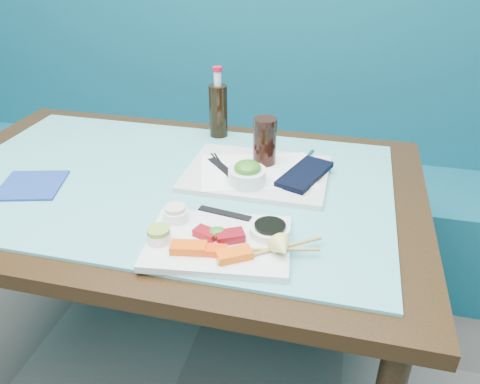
% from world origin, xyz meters
% --- Properties ---
extents(booth_bench, '(3.00, 0.56, 1.17)m').
position_xyz_m(booth_bench, '(0.00, 2.29, 0.37)').
color(booth_bench, '#0F5062').
rests_on(booth_bench, ground).
extents(dining_table, '(1.40, 0.90, 0.75)m').
position_xyz_m(dining_table, '(0.00, 1.45, 0.67)').
color(dining_table, black).
rests_on(dining_table, ground).
extents(glass_top, '(1.22, 0.76, 0.01)m').
position_xyz_m(glass_top, '(0.00, 1.45, 0.75)').
color(glass_top, '#57ADAE').
rests_on(glass_top, dining_table).
extents(sashimi_plate, '(0.34, 0.26, 0.02)m').
position_xyz_m(sashimi_plate, '(0.22, 1.19, 0.77)').
color(sashimi_plate, white).
rests_on(sashimi_plate, glass_top).
extents(salmon_left, '(0.08, 0.05, 0.02)m').
position_xyz_m(salmon_left, '(0.17, 1.14, 0.78)').
color(salmon_left, '#F84D09').
rests_on(salmon_left, sashimi_plate).
extents(salmon_mid, '(0.07, 0.04, 0.02)m').
position_xyz_m(salmon_mid, '(0.22, 1.14, 0.78)').
color(salmon_mid, '#FF3C0A').
rests_on(salmon_mid, sashimi_plate).
extents(salmon_right, '(0.08, 0.07, 0.02)m').
position_xyz_m(salmon_right, '(0.27, 1.14, 0.78)').
color(salmon_right, '#FF590A').
rests_on(salmon_right, sashimi_plate).
extents(tuna_left, '(0.06, 0.05, 0.02)m').
position_xyz_m(tuna_left, '(0.19, 1.20, 0.78)').
color(tuna_left, maroon).
rests_on(tuna_left, sashimi_plate).
extents(tuna_right, '(0.07, 0.06, 0.02)m').
position_xyz_m(tuna_right, '(0.25, 1.20, 0.78)').
color(tuna_right, maroon).
rests_on(tuna_right, sashimi_plate).
extents(seaweed_garnish, '(0.05, 0.05, 0.02)m').
position_xyz_m(seaweed_garnish, '(0.22, 1.20, 0.79)').
color(seaweed_garnish, '#237C1C').
rests_on(seaweed_garnish, sashimi_plate).
extents(ramekin_wasabi, '(0.06, 0.06, 0.02)m').
position_xyz_m(ramekin_wasabi, '(0.10, 1.16, 0.79)').
color(ramekin_wasabi, white).
rests_on(ramekin_wasabi, sashimi_plate).
extents(wasabi_fill, '(0.07, 0.07, 0.01)m').
position_xyz_m(wasabi_fill, '(0.10, 1.16, 0.80)').
color(wasabi_fill, '#7CA535').
rests_on(wasabi_fill, ramekin_wasabi).
extents(ramekin_ginger, '(0.08, 0.08, 0.02)m').
position_xyz_m(ramekin_ginger, '(0.10, 1.25, 0.79)').
color(ramekin_ginger, white).
rests_on(ramekin_ginger, sashimi_plate).
extents(ginger_fill, '(0.06, 0.06, 0.01)m').
position_xyz_m(ginger_fill, '(0.10, 1.25, 0.80)').
color(ginger_fill, beige).
rests_on(ginger_fill, ramekin_ginger).
extents(soy_dish, '(0.11, 0.11, 0.02)m').
position_xyz_m(soy_dish, '(0.33, 1.24, 0.78)').
color(soy_dish, white).
rests_on(soy_dish, sashimi_plate).
extents(soy_fill, '(0.08, 0.08, 0.01)m').
position_xyz_m(soy_fill, '(0.33, 1.24, 0.80)').
color(soy_fill, black).
rests_on(soy_fill, soy_dish).
extents(lemon_wedge, '(0.06, 0.06, 0.05)m').
position_xyz_m(lemon_wedge, '(0.37, 1.16, 0.80)').
color(lemon_wedge, '#EFE971').
rests_on(lemon_wedge, sashimi_plate).
extents(chopstick_sleeve, '(0.13, 0.04, 0.00)m').
position_xyz_m(chopstick_sleeve, '(0.21, 1.30, 0.78)').
color(chopstick_sleeve, black).
rests_on(chopstick_sleeve, sashimi_plate).
extents(wooden_chopstick_a, '(0.22, 0.06, 0.01)m').
position_xyz_m(wooden_chopstick_a, '(0.33, 1.18, 0.78)').
color(wooden_chopstick_a, '#A88E4F').
rests_on(wooden_chopstick_a, sashimi_plate).
extents(wooden_chopstick_b, '(0.20, 0.15, 0.01)m').
position_xyz_m(wooden_chopstick_b, '(0.34, 1.18, 0.78)').
color(wooden_chopstick_b, '#A38A4D').
rests_on(wooden_chopstick_b, sashimi_plate).
extents(serving_tray, '(0.39, 0.30, 0.01)m').
position_xyz_m(serving_tray, '(0.24, 1.54, 0.77)').
color(serving_tray, silver).
rests_on(serving_tray, glass_top).
extents(paper_placemat, '(0.36, 0.30, 0.00)m').
position_xyz_m(paper_placemat, '(0.24, 1.54, 0.77)').
color(paper_placemat, white).
rests_on(paper_placemat, serving_tray).
extents(seaweed_bowl, '(0.10, 0.10, 0.04)m').
position_xyz_m(seaweed_bowl, '(0.23, 1.46, 0.79)').
color(seaweed_bowl, white).
rests_on(seaweed_bowl, serving_tray).
extents(seaweed_salad, '(0.09, 0.09, 0.04)m').
position_xyz_m(seaweed_salad, '(0.23, 1.46, 0.82)').
color(seaweed_salad, '#32771B').
rests_on(seaweed_salad, seaweed_bowl).
extents(cola_glass, '(0.08, 0.08, 0.14)m').
position_xyz_m(cola_glass, '(0.25, 1.59, 0.84)').
color(cola_glass, black).
rests_on(cola_glass, serving_tray).
extents(navy_pouch, '(0.15, 0.21, 0.02)m').
position_xyz_m(navy_pouch, '(0.37, 1.54, 0.78)').
color(navy_pouch, black).
rests_on(navy_pouch, serving_tray).
extents(fork, '(0.03, 0.10, 0.01)m').
position_xyz_m(fork, '(0.37, 1.64, 0.78)').
color(fork, silver).
rests_on(fork, serving_tray).
extents(black_chopstick_a, '(0.12, 0.17, 0.01)m').
position_xyz_m(black_chopstick_a, '(0.14, 1.53, 0.78)').
color(black_chopstick_a, black).
rests_on(black_chopstick_a, serving_tray).
extents(black_chopstick_b, '(0.12, 0.18, 0.01)m').
position_xyz_m(black_chopstick_b, '(0.15, 1.53, 0.78)').
color(black_chopstick_b, black).
rests_on(black_chopstick_b, serving_tray).
extents(tray_sleeve, '(0.12, 0.13, 0.00)m').
position_xyz_m(tray_sleeve, '(0.14, 1.53, 0.77)').
color(tray_sleeve, black).
rests_on(tray_sleeve, serving_tray).
extents(cola_bottle_body, '(0.07, 0.07, 0.17)m').
position_xyz_m(cola_bottle_body, '(0.05, 1.79, 0.84)').
color(cola_bottle_body, black).
rests_on(cola_bottle_body, glass_top).
extents(cola_bottle_neck, '(0.02, 0.02, 0.05)m').
position_xyz_m(cola_bottle_neck, '(0.05, 1.79, 0.95)').
color(cola_bottle_neck, silver).
rests_on(cola_bottle_neck, cola_bottle_body).
extents(cola_bottle_cap, '(0.03, 0.03, 0.01)m').
position_xyz_m(cola_bottle_cap, '(0.05, 1.79, 0.98)').
color(cola_bottle_cap, red).
rests_on(cola_bottle_cap, cola_bottle_neck).
extents(blue_napkin, '(0.20, 0.20, 0.01)m').
position_xyz_m(blue_napkin, '(-0.34, 1.33, 0.76)').
color(blue_napkin, navy).
rests_on(blue_napkin, glass_top).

